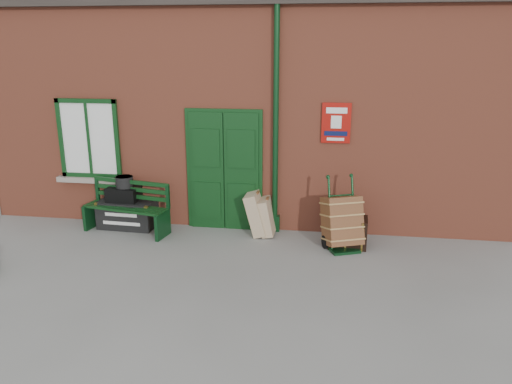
% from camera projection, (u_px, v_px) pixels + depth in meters
% --- Properties ---
extents(ground, '(80.00, 80.00, 0.00)m').
position_uv_depth(ground, '(225.00, 260.00, 8.10)').
color(ground, gray).
rests_on(ground, ground).
extents(station_building, '(10.30, 4.30, 4.36)m').
position_uv_depth(station_building, '(256.00, 102.00, 10.78)').
color(station_building, '#AE5238').
rests_on(station_building, ground).
extents(bench, '(1.65, 0.79, 0.98)m').
position_uv_depth(bench, '(128.00, 206.00, 9.23)').
color(bench, '#0E3413').
rests_on(bench, ground).
extents(houdini_trunk, '(1.07, 0.62, 0.52)m').
position_uv_depth(houdini_trunk, '(128.00, 214.00, 9.51)').
color(houdini_trunk, black).
rests_on(houdini_trunk, ground).
extents(strongbox, '(0.59, 0.44, 0.26)m').
position_uv_depth(strongbox, '(124.00, 194.00, 9.40)').
color(strongbox, black).
rests_on(strongbox, houdini_trunk).
extents(hatbox, '(0.33, 0.33, 0.21)m').
position_uv_depth(hatbox, '(124.00, 182.00, 9.33)').
color(hatbox, black).
rests_on(hatbox, strongbox).
extents(suitcase_back, '(0.43, 0.56, 0.80)m').
position_uv_depth(suitcase_back, '(257.00, 213.00, 9.12)').
color(suitcase_back, tan).
rests_on(suitcase_back, ground).
extents(suitcase_front, '(0.34, 0.51, 0.69)m').
position_uv_depth(suitcase_front, '(266.00, 216.00, 9.11)').
color(suitcase_front, tan).
rests_on(suitcase_front, ground).
extents(porter_trolley, '(0.79, 0.81, 1.23)m').
position_uv_depth(porter_trolley, '(342.00, 222.00, 8.46)').
color(porter_trolley, black).
rests_on(porter_trolley, ground).
extents(dark_trunk, '(0.73, 0.50, 0.51)m').
position_uv_depth(dark_trunk, '(346.00, 232.00, 8.63)').
color(dark_trunk, black).
rests_on(dark_trunk, ground).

